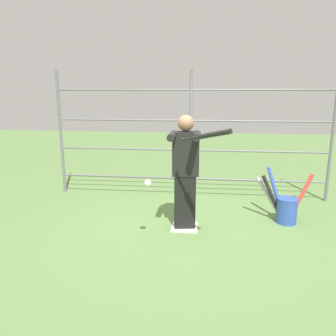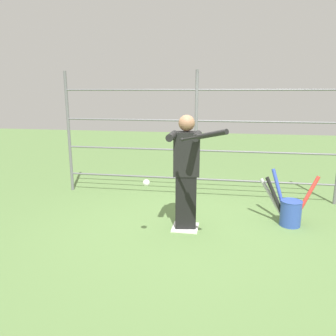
{
  "view_description": "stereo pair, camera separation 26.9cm",
  "coord_description": "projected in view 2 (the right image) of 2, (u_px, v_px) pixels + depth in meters",
  "views": [
    {
      "loc": [
        -0.29,
        4.79,
        2.1
      ],
      "look_at": [
        0.23,
        0.25,
        1.01
      ],
      "focal_mm": 35.0,
      "sensor_mm": 36.0,
      "label": 1
    },
    {
      "loc": [
        -0.55,
        4.75,
        2.1
      ],
      "look_at": [
        0.23,
        0.25,
        1.01
      ],
      "focal_mm": 35.0,
      "sensor_mm": 36.0,
      "label": 2
    }
  ],
  "objects": [
    {
      "name": "batter",
      "position": [
        186.0,
        169.0,
        4.9
      ],
      "size": [
        0.45,
        0.64,
        1.76
      ],
      "color": "black",
      "rests_on": "ground"
    },
    {
      "name": "home_plate",
      "position": [
        185.0,
        227.0,
        5.13
      ],
      "size": [
        0.4,
        0.4,
        0.02
      ],
      "color": "white",
      "rests_on": "ground"
    },
    {
      "name": "baseball_bat_swinging",
      "position": [
        208.0,
        135.0,
        3.94
      ],
      "size": [
        0.63,
        0.59,
        0.24
      ],
      "color": "black"
    },
    {
      "name": "bat_bucket",
      "position": [
        289.0,
        210.0,
        5.21
      ],
      "size": [
        0.98,
        0.62,
        0.83
      ],
      "color": "#3351B2",
      "rests_on": "ground"
    },
    {
      "name": "fence_backstop",
      "position": [
        196.0,
        136.0,
        6.38
      ],
      "size": [
        5.37,
        0.06,
        2.48
      ],
      "color": "slate",
      "rests_on": "ground"
    },
    {
      "name": "ground_plane",
      "position": [
        185.0,
        228.0,
        5.13
      ],
      "size": [
        24.0,
        24.0,
        0.0
      ],
      "primitive_type": "plane",
      "color": "#608447"
    },
    {
      "name": "softball_in_flight",
      "position": [
        146.0,
        183.0,
        4.41
      ],
      "size": [
        0.1,
        0.1,
        0.1
      ],
      "color": "white"
    }
  ]
}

